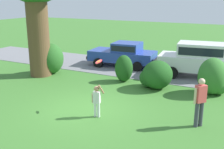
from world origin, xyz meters
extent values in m
plane|color=#3D752D|center=(0.00, 0.00, 0.00)|extent=(80.00, 80.00, 0.00)
cube|color=slate|center=(0.00, 6.86, 0.01)|extent=(28.00, 4.40, 0.02)
cylinder|color=brown|center=(-4.97, 2.98, 2.21)|extent=(1.19, 1.19, 4.43)
ellipsoid|color=#286023|center=(-4.66, 3.56, 0.89)|extent=(1.37, 1.54, 1.77)
ellipsoid|color=#1E511C|center=(-0.22, 4.08, 0.71)|extent=(0.95, 0.91, 1.43)
ellipsoid|color=#1E511C|center=(1.72, 3.78, 0.70)|extent=(1.45, 1.62, 1.40)
ellipsoid|color=#1E511C|center=(1.35, 3.81, 0.48)|extent=(1.07, 1.07, 0.96)
ellipsoid|color=#33702B|center=(4.21, 4.17, 0.85)|extent=(1.30, 1.51, 1.70)
ellipsoid|color=#33702B|center=(4.45, 4.27, 0.45)|extent=(1.01, 1.01, 0.91)
cube|color=#28429E|center=(-1.77, 7.14, 0.68)|extent=(4.35, 2.23, 0.64)
cube|color=#28429E|center=(-1.45, 7.17, 1.28)|extent=(1.82, 1.77, 0.56)
cube|color=black|center=(-1.45, 7.17, 1.28)|extent=(1.69, 1.78, 0.34)
cylinder|color=black|center=(-2.97, 6.08, 0.30)|extent=(0.62, 0.28, 0.60)
cylinder|color=black|center=(-3.15, 7.95, 0.30)|extent=(0.62, 0.28, 0.60)
cylinder|color=black|center=(-0.38, 6.33, 0.30)|extent=(0.62, 0.28, 0.60)
cylinder|color=black|center=(-0.56, 8.20, 0.30)|extent=(0.62, 0.28, 0.60)
cube|color=black|center=(-3.90, 6.94, 0.52)|extent=(0.28, 1.75, 0.20)
cube|color=black|center=(0.36, 7.34, 0.52)|extent=(0.28, 1.75, 0.20)
cube|color=white|center=(3.17, 6.85, 0.80)|extent=(4.70, 2.40, 0.80)
cube|color=white|center=(3.17, 6.85, 1.56)|extent=(2.66, 1.92, 0.72)
cube|color=black|center=(3.17, 6.85, 1.56)|extent=(2.47, 1.92, 0.43)
cylinder|color=black|center=(1.91, 5.74, 0.34)|extent=(0.70, 0.30, 0.68)
cylinder|color=black|center=(1.67, 7.60, 0.34)|extent=(0.70, 0.30, 0.68)
cube|color=black|center=(0.90, 6.55, 0.60)|extent=(0.34, 1.75, 0.20)
cylinder|color=white|center=(0.74, -0.50, 0.28)|extent=(0.10, 0.10, 0.55)
cylinder|color=white|center=(0.88, -0.47, 0.28)|extent=(0.10, 0.10, 0.55)
cube|color=white|center=(0.81, -0.48, 0.77)|extent=(0.28, 0.20, 0.44)
sphere|color=#A37556|center=(0.81, -0.48, 1.11)|extent=(0.20, 0.20, 0.20)
cylinder|color=#A37556|center=(0.96, -0.41, 1.09)|extent=(0.18, 0.26, 0.39)
cylinder|color=#A37556|center=(0.65, -0.51, 0.72)|extent=(0.07, 0.07, 0.36)
cylinder|color=red|center=(0.50, 0.23, 1.95)|extent=(0.31, 0.27, 0.21)
cylinder|color=orange|center=(0.50, 0.23, 1.95)|extent=(0.17, 0.15, 0.13)
cylinder|color=#3F3F4C|center=(4.27, 0.38, 0.45)|extent=(0.14, 0.14, 0.90)
cylinder|color=#3F3F4C|center=(4.39, 0.54, 0.45)|extent=(0.14, 0.14, 0.90)
cube|color=#DB4C4C|center=(4.33, 0.46, 1.20)|extent=(0.40, 0.42, 0.60)
sphere|color=beige|center=(4.33, 0.46, 1.63)|extent=(0.22, 0.22, 0.22)
cylinder|color=beige|center=(4.19, 0.29, 1.15)|extent=(0.09, 0.09, 0.55)
cylinder|color=beige|center=(4.47, 0.63, 1.15)|extent=(0.09, 0.09, 0.55)
camera|label=1|loc=(5.72, -8.68, 4.34)|focal=44.12mm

